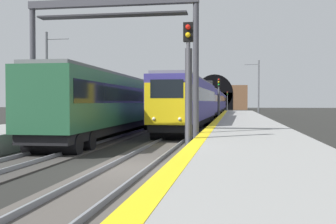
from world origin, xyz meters
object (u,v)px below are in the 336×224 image
object	(u,v)px
overhead_signal_gantry	(112,37)
catenary_mast_near	(258,89)
railway_signal_mid	(219,95)
catenary_mast_far	(47,80)
railway_signal_near	(188,81)
train_main_approaching	(210,102)
railway_signal_far	(227,99)
train_adjacent_platform	(145,102)

from	to	relation	value
overhead_signal_gantry	catenary_mast_near	distance (m)	41.30
railway_signal_mid	catenary_mast_far	distance (m)	21.76
railway_signal_near	catenary_mast_far	distance (m)	20.26
train_main_approaching	catenary_mast_near	xyz separation A→B (m)	(-2.86, -7.02, 1.86)
train_main_approaching	overhead_signal_gantry	size ratio (longest dim) A/B	9.35
railway_signal_far	catenary_mast_near	distance (m)	55.33
railway_signal_mid	railway_signal_far	bearing A→B (deg)	-180.00
train_adjacent_platform	catenary_mast_near	xyz separation A→B (m)	(22.79, -11.51, 1.91)
catenary_mast_far	overhead_signal_gantry	bearing A→B (deg)	-142.86
railway_signal_mid	catenary_mast_near	xyz separation A→B (m)	(10.81, -5.22, 1.11)
train_adjacent_platform	railway_signal_far	size ratio (longest dim) A/B	7.86
railway_signal_far	catenary_mast_far	size ratio (longest dim) A/B	0.66
overhead_signal_gantry	catenary_mast_near	xyz separation A→B (m)	(40.23, -9.26, -1.20)
train_adjacent_platform	train_main_approaching	bearing A→B (deg)	-11.01
railway_signal_far	catenary_mast_far	world-z (taller)	catenary_mast_far
railway_signal_mid	catenary_mast_near	size ratio (longest dim) A/B	0.63
railway_signal_near	catenary_mast_far	world-z (taller)	catenary_mast_far
railway_signal_near	railway_signal_mid	bearing A→B (deg)	-180.00
catenary_mast_near	train_adjacent_platform	bearing A→B (deg)	153.20
catenary_mast_near	railway_signal_mid	bearing A→B (deg)	154.20
train_main_approaching	train_adjacent_platform	xyz separation A→B (m)	(-25.64, 4.50, -0.05)
train_adjacent_platform	catenary_mast_far	size ratio (longest dim) A/B	5.21
overhead_signal_gantry	catenary_mast_far	world-z (taller)	catenary_mast_far
train_main_approaching	train_adjacent_platform	world-z (taller)	train_main_approaching
overhead_signal_gantry	train_main_approaching	bearing A→B (deg)	-2.99
train_main_approaching	railway_signal_mid	world-z (taller)	railway_signal_mid
train_main_approaching	catenary_mast_far	size ratio (longest dim) A/B	9.72
catenary_mast_near	train_main_approaching	bearing A→B (deg)	67.85
railway_signal_near	catenary_mast_far	bearing A→B (deg)	-138.88
railway_signal_near	train_main_approaching	bearing A→B (deg)	-177.77
train_main_approaching	railway_signal_near	bearing A→B (deg)	3.60
train_adjacent_platform	overhead_signal_gantry	bearing A→B (deg)	-173.72
catenary_mast_near	catenary_mast_far	world-z (taller)	catenary_mast_near
train_adjacent_platform	catenary_mast_near	size ratio (longest dim) A/B	5.05
catenary_mast_near	railway_signal_far	bearing A→B (deg)	5.42
train_main_approaching	railway_signal_far	world-z (taller)	railway_signal_far
catenary_mast_near	catenary_mast_far	xyz separation A→B (m)	(-27.99, 18.53, -0.13)
railway_signal_far	train_main_approaching	bearing A→B (deg)	-1.97
railway_signal_mid	catenary_mast_far	bearing A→B (deg)	-37.75
railway_signal_near	railway_signal_far	world-z (taller)	railway_signal_near
train_main_approaching	railway_signal_near	size ratio (longest dim) A/B	14.40
catenary_mast_far	railway_signal_mid	bearing A→B (deg)	-37.75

